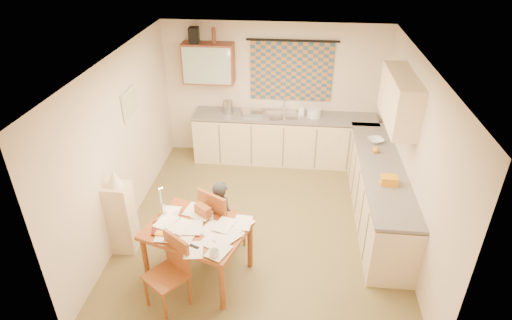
# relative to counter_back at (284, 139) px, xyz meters

# --- Properties ---
(floor) EXTENTS (4.00, 4.50, 0.02)m
(floor) POSITION_rel_counter_back_xyz_m (-0.22, -1.95, -0.46)
(floor) COLOR brown
(floor) RESTS_ON ground
(ceiling) EXTENTS (4.00, 4.50, 0.02)m
(ceiling) POSITION_rel_counter_back_xyz_m (-0.22, -1.95, 2.06)
(ceiling) COLOR white
(ceiling) RESTS_ON floor
(wall_back) EXTENTS (4.00, 0.02, 2.50)m
(wall_back) POSITION_rel_counter_back_xyz_m (-0.22, 0.31, 0.80)
(wall_back) COLOR beige
(wall_back) RESTS_ON floor
(wall_front) EXTENTS (4.00, 0.02, 2.50)m
(wall_front) POSITION_rel_counter_back_xyz_m (-0.22, -4.21, 0.80)
(wall_front) COLOR beige
(wall_front) RESTS_ON floor
(wall_left) EXTENTS (0.02, 4.50, 2.50)m
(wall_left) POSITION_rel_counter_back_xyz_m (-2.23, -1.95, 0.80)
(wall_left) COLOR beige
(wall_left) RESTS_ON floor
(wall_right) EXTENTS (0.02, 4.50, 2.50)m
(wall_right) POSITION_rel_counter_back_xyz_m (1.79, -1.95, 0.80)
(wall_right) COLOR beige
(wall_right) RESTS_ON floor
(window_blind) EXTENTS (1.45, 0.03, 1.05)m
(window_blind) POSITION_rel_counter_back_xyz_m (0.08, 0.27, 1.20)
(window_blind) COLOR #2B4E6B
(window_blind) RESTS_ON wall_back
(curtain_rod) EXTENTS (1.60, 0.04, 0.04)m
(curtain_rod) POSITION_rel_counter_back_xyz_m (0.08, 0.25, 1.75)
(curtain_rod) COLOR black
(curtain_rod) RESTS_ON wall_back
(wall_cabinet) EXTENTS (0.90, 0.34, 0.70)m
(wall_cabinet) POSITION_rel_counter_back_xyz_m (-1.37, 0.13, 1.35)
(wall_cabinet) COLOR brown
(wall_cabinet) RESTS_ON wall_back
(wall_cabinet_glass) EXTENTS (0.84, 0.02, 0.64)m
(wall_cabinet_glass) POSITION_rel_counter_back_xyz_m (-1.37, -0.04, 1.35)
(wall_cabinet_glass) COLOR #99B2A5
(wall_cabinet_glass) RESTS_ON wall_back
(upper_cabinet_right) EXTENTS (0.34, 1.30, 0.70)m
(upper_cabinet_right) POSITION_rel_counter_back_xyz_m (1.61, -1.40, 1.40)
(upper_cabinet_right) COLOR beige
(upper_cabinet_right) RESTS_ON wall_right
(framed_print) EXTENTS (0.04, 0.50, 0.40)m
(framed_print) POSITION_rel_counter_back_xyz_m (-2.19, -1.55, 1.25)
(framed_print) COLOR beige
(framed_print) RESTS_ON wall_left
(print_canvas) EXTENTS (0.01, 0.42, 0.32)m
(print_canvas) POSITION_rel_counter_back_xyz_m (-2.17, -1.55, 1.25)
(print_canvas) COLOR silver
(print_canvas) RESTS_ON wall_left
(counter_back) EXTENTS (3.30, 0.62, 0.92)m
(counter_back) POSITION_rel_counter_back_xyz_m (0.00, 0.00, 0.00)
(counter_back) COLOR beige
(counter_back) RESTS_ON floor
(counter_right) EXTENTS (0.62, 2.95, 0.92)m
(counter_right) POSITION_rel_counter_back_xyz_m (1.48, -1.63, -0.00)
(counter_right) COLOR beige
(counter_right) RESTS_ON floor
(stove) EXTENTS (0.56, 0.56, 0.88)m
(stove) POSITION_rel_counter_back_xyz_m (1.48, -2.75, -0.01)
(stove) COLOR white
(stove) RESTS_ON floor
(sink) EXTENTS (0.64, 0.57, 0.10)m
(sink) POSITION_rel_counter_back_xyz_m (-0.03, 0.00, 0.43)
(sink) COLOR silver
(sink) RESTS_ON counter_back
(tap) EXTENTS (0.03, 0.03, 0.28)m
(tap) POSITION_rel_counter_back_xyz_m (-0.02, 0.18, 0.61)
(tap) COLOR silver
(tap) RESTS_ON counter_back
(dish_rack) EXTENTS (0.40, 0.36, 0.06)m
(dish_rack) POSITION_rel_counter_back_xyz_m (-0.59, 0.00, 0.50)
(dish_rack) COLOR silver
(dish_rack) RESTS_ON counter_back
(kettle) EXTENTS (0.21, 0.21, 0.24)m
(kettle) POSITION_rel_counter_back_xyz_m (-1.03, 0.00, 0.59)
(kettle) COLOR silver
(kettle) RESTS_ON counter_back
(mixing_bowl) EXTENTS (0.27, 0.27, 0.16)m
(mixing_bowl) POSITION_rel_counter_back_xyz_m (0.52, 0.00, 0.55)
(mixing_bowl) COLOR white
(mixing_bowl) RESTS_ON counter_back
(soap_bottle) EXTENTS (0.16, 0.16, 0.21)m
(soap_bottle) POSITION_rel_counter_back_xyz_m (0.30, 0.05, 0.57)
(soap_bottle) COLOR white
(soap_bottle) RESTS_ON counter_back
(bowl) EXTENTS (0.38, 0.38, 0.06)m
(bowl) POSITION_rel_counter_back_xyz_m (1.48, -0.89, 0.50)
(bowl) COLOR white
(bowl) RESTS_ON counter_right
(orange_bag) EXTENTS (0.22, 0.17, 0.12)m
(orange_bag) POSITION_rel_counter_back_xyz_m (1.48, -2.12, 0.53)
(orange_bag) COLOR orange
(orange_bag) RESTS_ON counter_right
(fruit_orange) EXTENTS (0.10, 0.10, 0.10)m
(fruit_orange) POSITION_rel_counter_back_xyz_m (1.43, -1.25, 0.52)
(fruit_orange) COLOR orange
(fruit_orange) RESTS_ON counter_right
(speaker) EXTENTS (0.17, 0.21, 0.26)m
(speaker) POSITION_rel_counter_back_xyz_m (-1.60, 0.13, 1.83)
(speaker) COLOR black
(speaker) RESTS_ON wall_cabinet
(bottle_green) EXTENTS (0.07, 0.07, 0.26)m
(bottle_green) POSITION_rel_counter_back_xyz_m (-1.55, 0.13, 1.83)
(bottle_green) COLOR #195926
(bottle_green) RESTS_ON wall_cabinet
(bottle_brown) EXTENTS (0.08, 0.08, 0.26)m
(bottle_brown) POSITION_rel_counter_back_xyz_m (-1.26, 0.13, 1.83)
(bottle_brown) COLOR brown
(bottle_brown) RESTS_ON wall_cabinet
(dining_table) EXTENTS (1.40, 1.22, 0.75)m
(dining_table) POSITION_rel_counter_back_xyz_m (-0.93, -3.08, -0.07)
(dining_table) COLOR brown
(dining_table) RESTS_ON floor
(chair_far) EXTENTS (0.63, 0.63, 1.01)m
(chair_far) POSITION_rel_counter_back_xyz_m (-0.71, -2.57, -0.14)
(chair_far) COLOR brown
(chair_far) RESTS_ON floor
(chair_near) EXTENTS (0.58, 0.58, 0.93)m
(chair_near) POSITION_rel_counter_back_xyz_m (-1.18, -3.61, -0.17)
(chair_near) COLOR brown
(chair_near) RESTS_ON floor
(person) EXTENTS (0.65, 0.65, 1.09)m
(person) POSITION_rel_counter_back_xyz_m (-0.72, -2.57, 0.10)
(person) COLOR black
(person) RESTS_ON floor
(shelf_stand) EXTENTS (0.32, 0.30, 1.04)m
(shelf_stand) POSITION_rel_counter_back_xyz_m (-2.06, -2.70, 0.07)
(shelf_stand) COLOR beige
(shelf_stand) RESTS_ON floor
(lampshade) EXTENTS (0.20, 0.20, 0.22)m
(lampshade) POSITION_rel_counter_back_xyz_m (-2.06, -2.70, 0.70)
(lampshade) COLOR beige
(lampshade) RESTS_ON shelf_stand
(letter_rack) EXTENTS (0.24, 0.21, 0.16)m
(letter_rack) POSITION_rel_counter_back_xyz_m (-0.90, -2.85, 0.38)
(letter_rack) COLOR brown
(letter_rack) RESTS_ON dining_table
(mug) EXTENTS (0.21, 0.21, 0.09)m
(mug) POSITION_rel_counter_back_xyz_m (-0.62, -3.56, 0.34)
(mug) COLOR white
(mug) RESTS_ON dining_table
(magazine) EXTENTS (0.31, 0.35, 0.03)m
(magazine) POSITION_rel_counter_back_xyz_m (-1.46, -3.16, 0.31)
(magazine) COLOR maroon
(magazine) RESTS_ON dining_table
(book) EXTENTS (0.45, 0.45, 0.02)m
(book) POSITION_rel_counter_back_xyz_m (-1.35, -3.04, 0.31)
(book) COLOR orange
(book) RESTS_ON dining_table
(orange_box) EXTENTS (0.12, 0.09, 0.04)m
(orange_box) POSITION_rel_counter_back_xyz_m (-1.33, -3.26, 0.32)
(orange_box) COLOR orange
(orange_box) RESTS_ON dining_table
(eyeglasses) EXTENTS (0.14, 0.09, 0.02)m
(eyeglasses) POSITION_rel_counter_back_xyz_m (-0.89, -3.44, 0.31)
(eyeglasses) COLOR black
(eyeglasses) RESTS_ON dining_table
(candle_holder) EXTENTS (0.08, 0.08, 0.18)m
(candle_holder) POSITION_rel_counter_back_xyz_m (-1.40, -2.86, 0.39)
(candle_holder) COLOR silver
(candle_holder) RESTS_ON dining_table
(candle) EXTENTS (0.02, 0.02, 0.22)m
(candle) POSITION_rel_counter_back_xyz_m (-1.42, -2.88, 0.59)
(candle) COLOR white
(candle) RESTS_ON dining_table
(candle_flame) EXTENTS (0.02, 0.02, 0.02)m
(candle_flame) POSITION_rel_counter_back_xyz_m (-1.38, -2.87, 0.71)
(candle_flame) COLOR #FFCC66
(candle_flame) RESTS_ON dining_table
(papers) EXTENTS (1.25, 1.10, 0.03)m
(papers) POSITION_rel_counter_back_xyz_m (-0.89, -3.07, 0.31)
(papers) COLOR white
(papers) RESTS_ON dining_table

